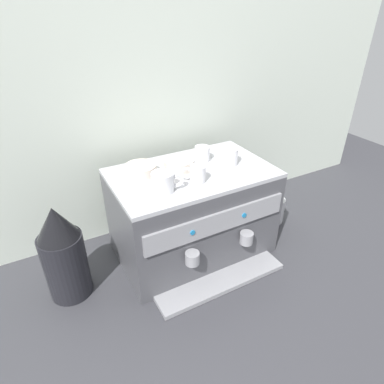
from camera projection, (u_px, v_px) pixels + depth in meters
The scene contains 11 objects.
ground_plane at pixel (192, 248), 1.56m from camera, with size 4.00×4.00×0.00m, color #38383D.
tiled_backsplash_wall at pixel (160, 118), 1.52m from camera, with size 2.80×0.03×1.10m, color silver.
espresso_machine at pixel (193, 213), 1.45m from camera, with size 0.67×0.52×0.41m.
ceramic_cup_0 at pixel (197, 174), 1.25m from camera, with size 0.09×0.07×0.07m.
ceramic_cup_1 at pixel (229, 156), 1.39m from camera, with size 0.09×0.10×0.07m.
ceramic_cup_2 at pixel (164, 182), 1.19m from camera, with size 0.12×0.08×0.08m.
ceramic_cup_3 at pixel (202, 153), 1.42m from camera, with size 0.07×0.10×0.07m.
ceramic_bowl_0 at pixel (179, 164), 1.36m from camera, with size 0.13×0.13×0.04m.
ceramic_bowl_1 at pixel (141, 170), 1.31m from camera, with size 0.13×0.13×0.04m.
coffee_grinder at pixel (63, 254), 1.23m from camera, with size 0.16×0.16×0.41m.
milk_pitcher at pixel (274, 210), 1.72m from camera, with size 0.10×0.10×0.14m, color #B7B7BC.
Camera 1 is at (-0.58, -1.06, 1.02)m, focal length 30.23 mm.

